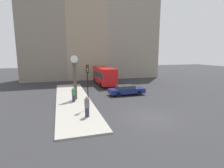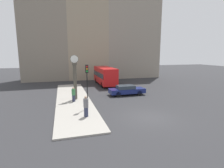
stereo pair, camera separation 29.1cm
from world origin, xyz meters
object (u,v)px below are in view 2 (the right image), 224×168
pedestrian_green_hoodie (74,94)px  pedestrian_grey_jacket (86,106)px  traffic_light_near (87,78)px  street_clock (75,78)px  bus_distant (105,75)px  sedan_car (127,90)px

pedestrian_green_hoodie → pedestrian_grey_jacket: 5.07m
traffic_light_near → street_clock: 3.97m
pedestrian_grey_jacket → street_clock: bearing=93.8°
bus_distant → street_clock: 10.45m
traffic_light_near → street_clock: street_clock is taller
street_clock → pedestrian_grey_jacket: size_ratio=2.86×
sedan_car → bus_distant: 8.13m
pedestrian_green_hoodie → traffic_light_near: bearing=-68.9°
sedan_car → pedestrian_grey_jacket: pedestrian_grey_jacket is taller
street_clock → bus_distant: bearing=57.4°
traffic_light_near → pedestrian_grey_jacket: traffic_light_near is taller
bus_distant → pedestrian_grey_jacket: bearing=-109.5°
pedestrian_green_hoodie → pedestrian_grey_jacket: pedestrian_grey_jacket is taller
pedestrian_grey_jacket → traffic_light_near: bearing=78.5°
bus_distant → pedestrian_green_hoodie: bearing=-121.2°
sedan_car → street_clock: 6.83m
traffic_light_near → pedestrian_green_hoodie: size_ratio=2.60×
bus_distant → street_clock: street_clock is taller
street_clock → pedestrian_green_hoodie: 1.90m
sedan_car → pedestrian_green_hoodie: 7.03m
sedan_car → traffic_light_near: traffic_light_near is taller
sedan_car → bus_distant: bus_distant is taller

